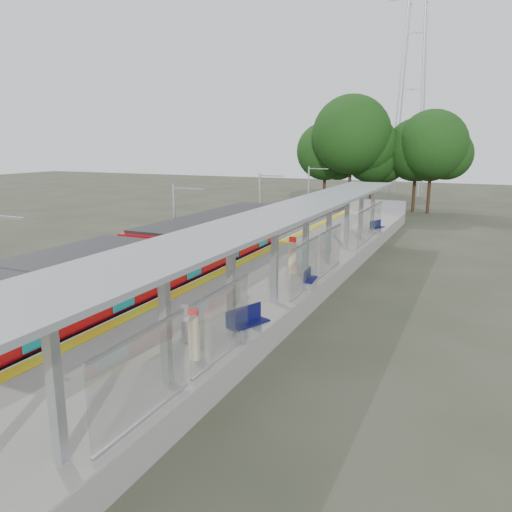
{
  "coord_description": "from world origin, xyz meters",
  "views": [
    {
      "loc": [
        9.76,
        -4.91,
        7.7
      ],
      "look_at": [
        -0.08,
        16.67,
        2.3
      ],
      "focal_mm": 35.0,
      "sensor_mm": 36.0,
      "label": 1
    }
  ],
  "objects_px": {
    "bench_mid": "(309,278)",
    "bench_far": "(377,226)",
    "train": "(137,268)",
    "info_pillar_far": "(292,258)",
    "bench_near": "(247,321)",
    "litter_bin": "(187,331)",
    "info_pillar_near": "(194,337)"
  },
  "relations": [
    {
      "from": "train",
      "to": "info_pillar_far",
      "type": "distance_m",
      "value": 7.99
    },
    {
      "from": "info_pillar_far",
      "to": "train",
      "type": "bearing_deg",
      "value": -135.56
    },
    {
      "from": "bench_near",
      "to": "litter_bin",
      "type": "distance_m",
      "value": 2.09
    },
    {
      "from": "bench_near",
      "to": "bench_mid",
      "type": "bearing_deg",
      "value": 111.97
    },
    {
      "from": "bench_mid",
      "to": "info_pillar_near",
      "type": "relative_size",
      "value": 0.8
    },
    {
      "from": "train",
      "to": "info_pillar_far",
      "type": "relative_size",
      "value": 14.2
    },
    {
      "from": "litter_bin",
      "to": "bench_near",
      "type": "bearing_deg",
      "value": 36.47
    },
    {
      "from": "info_pillar_far",
      "to": "litter_bin",
      "type": "xyz_separation_m",
      "value": [
        -0.04,
        -10.18,
        -0.44
      ]
    },
    {
      "from": "bench_near",
      "to": "info_pillar_near",
      "type": "bearing_deg",
      "value": -84.79
    },
    {
      "from": "train",
      "to": "info_pillar_far",
      "type": "height_order",
      "value": "train"
    },
    {
      "from": "bench_mid",
      "to": "info_pillar_near",
      "type": "distance_m",
      "value": 9.16
    },
    {
      "from": "info_pillar_far",
      "to": "bench_near",
      "type": "bearing_deg",
      "value": -82.05
    },
    {
      "from": "info_pillar_near",
      "to": "bench_mid",
      "type": "bearing_deg",
      "value": 65.47
    },
    {
      "from": "info_pillar_near",
      "to": "info_pillar_far",
      "type": "distance_m",
      "value": 11.33
    },
    {
      "from": "train",
      "to": "bench_far",
      "type": "height_order",
      "value": "train"
    },
    {
      "from": "bench_far",
      "to": "info_pillar_far",
      "type": "xyz_separation_m",
      "value": [
        -1.65,
        -13.82,
        0.33
      ]
    },
    {
      "from": "bench_mid",
      "to": "info_pillar_far",
      "type": "xyz_separation_m",
      "value": [
        -1.66,
        2.16,
        0.37
      ]
    },
    {
      "from": "bench_far",
      "to": "litter_bin",
      "type": "distance_m",
      "value": 24.06
    },
    {
      "from": "bench_far",
      "to": "info_pillar_far",
      "type": "bearing_deg",
      "value": -75.49
    },
    {
      "from": "info_pillar_far",
      "to": "litter_bin",
      "type": "distance_m",
      "value": 10.19
    },
    {
      "from": "litter_bin",
      "to": "train",
      "type": "bearing_deg",
      "value": 141.22
    },
    {
      "from": "bench_mid",
      "to": "litter_bin",
      "type": "relative_size",
      "value": 1.68
    },
    {
      "from": "bench_far",
      "to": "litter_bin",
      "type": "height_order",
      "value": "bench_far"
    },
    {
      "from": "bench_near",
      "to": "bench_mid",
      "type": "relative_size",
      "value": 1.24
    },
    {
      "from": "bench_mid",
      "to": "bench_far",
      "type": "bearing_deg",
      "value": 84.68
    },
    {
      "from": "bench_far",
      "to": "info_pillar_near",
      "type": "xyz_separation_m",
      "value": [
        -0.73,
        -25.11,
        0.22
      ]
    },
    {
      "from": "bench_mid",
      "to": "info_pillar_near",
      "type": "height_order",
      "value": "info_pillar_near"
    },
    {
      "from": "train",
      "to": "bench_far",
      "type": "bearing_deg",
      "value": 70.1
    },
    {
      "from": "bench_near",
      "to": "litter_bin",
      "type": "xyz_separation_m",
      "value": [
        -1.68,
        -1.24,
        -0.18
      ]
    },
    {
      "from": "train",
      "to": "litter_bin",
      "type": "relative_size",
      "value": 34.24
    },
    {
      "from": "info_pillar_near",
      "to": "info_pillar_far",
      "type": "relative_size",
      "value": 0.87
    },
    {
      "from": "bench_near",
      "to": "info_pillar_near",
      "type": "xyz_separation_m",
      "value": [
        -0.72,
        -2.35,
        0.16
      ]
    }
  ]
}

